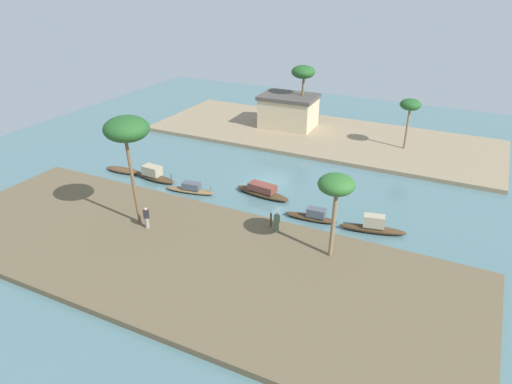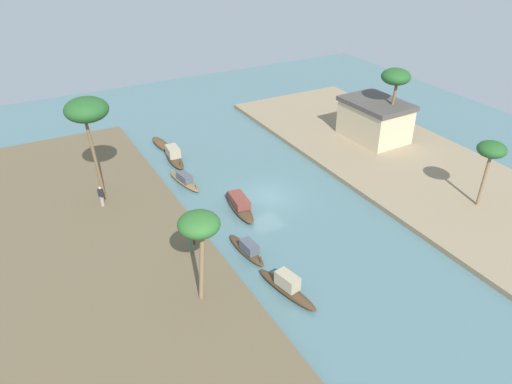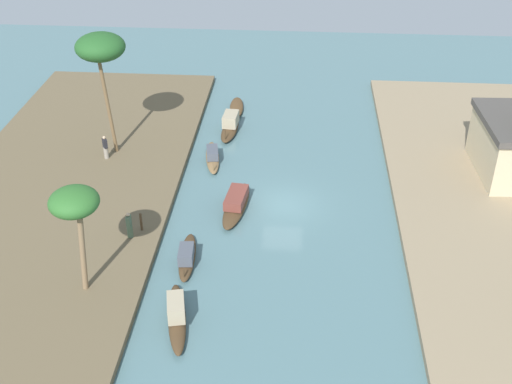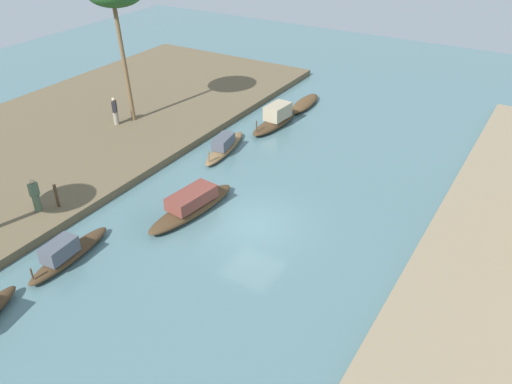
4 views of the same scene
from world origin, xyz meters
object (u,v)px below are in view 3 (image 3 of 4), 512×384
object	(u,v)px
sampan_with_tall_canopy	(187,256)
person_on_near_bank	(129,226)
sampan_foreground	(236,203)
sampan_near_left_bank	(230,125)
sampan_upstream_small	(212,156)
palm_tree_left_far	(74,204)
mooring_post	(141,222)
person_by_mooring	(105,148)
palm_tree_left_near	(100,48)
sampan_midstream	(237,107)
sampan_open_hull	(177,315)

from	to	relation	value
sampan_with_tall_canopy	person_on_near_bank	distance (m)	3.83
sampan_foreground	sampan_near_left_bank	bearing A→B (deg)	-165.17
sampan_with_tall_canopy	sampan_upstream_small	bearing A→B (deg)	176.36
palm_tree_left_far	person_on_near_bank	bearing A→B (deg)	167.04
person_on_near_bank	mooring_post	bearing A→B (deg)	148.46
person_on_near_bank	palm_tree_left_far	world-z (taller)	palm_tree_left_far
sampan_with_tall_canopy	mooring_post	world-z (taller)	mooring_post
person_on_near_bank	mooring_post	world-z (taller)	person_on_near_bank
mooring_post	person_by_mooring	bearing A→B (deg)	-152.33
sampan_with_tall_canopy	person_by_mooring	world-z (taller)	person_by_mooring
person_by_mooring	palm_tree_left_near	size ratio (longest dim) A/B	0.20
sampan_midstream	palm_tree_left_near	size ratio (longest dim) A/B	0.47
palm_tree_left_near	mooring_post	bearing A→B (deg)	23.84
sampan_with_tall_canopy	person_on_near_bank	world-z (taller)	person_on_near_bank
palm_tree_left_far	palm_tree_left_near	bearing A→B (deg)	-170.02
sampan_foreground	person_by_mooring	world-z (taller)	person_by_mooring
sampan_upstream_small	sampan_foreground	bearing A→B (deg)	11.20
sampan_foreground	person_by_mooring	bearing A→B (deg)	-111.35
sampan_open_hull	sampan_with_tall_canopy	world-z (taller)	sampan_open_hull
sampan_foreground	palm_tree_left_near	distance (m)	13.19
sampan_near_left_bank	sampan_foreground	bearing A→B (deg)	12.22
sampan_foreground	sampan_midstream	bearing A→B (deg)	-167.67
sampan_with_tall_canopy	mooring_post	size ratio (longest dim) A/B	3.85
mooring_post	sampan_midstream	bearing A→B (deg)	168.03
sampan_midstream	person_on_near_bank	bearing A→B (deg)	-16.77
sampan_with_tall_canopy	palm_tree_left_near	size ratio (longest dim) A/B	0.51
sampan_open_hull	person_on_near_bank	bearing A→B (deg)	-160.73
sampan_open_hull	sampan_midstream	size ratio (longest dim) A/B	1.29
sampan_midstream	person_by_mooring	xyz separation A→B (m)	(9.20, -7.94, 0.96)
palm_tree_left_near	sampan_midstream	bearing A→B (deg)	136.52
sampan_midstream	person_by_mooring	bearing A→B (deg)	-44.56
person_on_near_bank	palm_tree_left_far	xyz separation A→B (m)	(4.50, -1.04, 4.35)
sampan_upstream_small	sampan_foreground	distance (m)	6.33
palm_tree_left_near	sampan_upstream_small	bearing A→B (deg)	89.21
sampan_open_hull	sampan_foreground	distance (m)	10.22
sampan_foreground	sampan_open_hull	bearing A→B (deg)	-3.77
sampan_with_tall_canopy	sampan_near_left_bank	xyz separation A→B (m)	(-15.74, 0.64, 0.13)
sampan_near_left_bank	person_on_near_bank	xyz separation A→B (m)	(14.24, -4.09, 0.60)
palm_tree_left_far	sampan_open_hull	bearing A→B (deg)	70.45
sampan_open_hull	sampan_upstream_small	size ratio (longest dim) A/B	1.08
sampan_with_tall_canopy	palm_tree_left_far	world-z (taller)	palm_tree_left_far
person_on_near_bank	sampan_upstream_small	bearing A→B (deg)	164.82
sampan_open_hull	sampan_upstream_small	bearing A→B (deg)	169.61
sampan_with_tall_canopy	sampan_near_left_bank	size ratio (longest dim) A/B	1.01
sampan_upstream_small	mooring_post	distance (m)	9.54
sampan_with_tall_canopy	sampan_upstream_small	world-z (taller)	sampan_with_tall_canopy
sampan_with_tall_canopy	palm_tree_left_near	xyz separation A→B (m)	(-11.38, -7.01, 7.40)
palm_tree_left_far	person_by_mooring	bearing A→B (deg)	-168.39
sampan_foreground	mooring_post	bearing A→B (deg)	-51.47
palm_tree_left_near	sampan_foreground	bearing A→B (deg)	56.64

